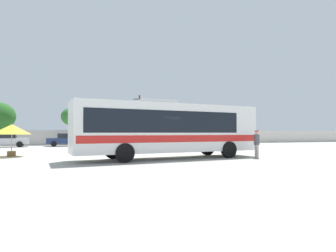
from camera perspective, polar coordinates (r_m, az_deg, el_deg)
name	(u,v)px	position (r m, az deg, el deg)	size (l,w,h in m)	color
ground_plane	(128,150)	(26.95, -8.10, -4.74)	(300.00, 300.00, 0.00)	#A3A099
perimeter_wall	(113,137)	(38.97, -10.93, -2.27)	(80.00, 0.30, 1.92)	beige
coach_bus_white_red	(167,128)	(17.50, -0.16, -0.34)	(11.96, 4.17, 3.57)	white
attendant_by_bus_door	(257,142)	(18.62, 17.44, -3.17)	(0.35, 0.35, 1.73)	#B7B2A8
vendor_umbrella_near_gate_yellow	(12,130)	(21.74, -28.95, -0.67)	(2.42, 2.42, 2.16)	gray
parked_car_leftmost_silver	(6,140)	(36.09, -29.88, -2.43)	(4.60, 2.29, 1.53)	#B7BABF
parked_car_second_dark_blue	(67,139)	(35.61, -19.71, -2.57)	(4.50, 2.24, 1.51)	navy
parked_car_third_silver	(119,139)	(35.77, -9.82, -2.62)	(4.15, 2.17, 1.51)	#B7BABF
utility_pole_near	(139,118)	(42.33, -5.77, 1.61)	(1.78, 0.53, 7.20)	#4C3823
roadside_tree_midleft	(72,117)	(44.89, -18.74, 1.77)	(3.23, 3.23, 5.39)	brown
roadside_tree_midright	(106,118)	(45.82, -12.39, 1.68)	(3.44, 3.44, 5.48)	brown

